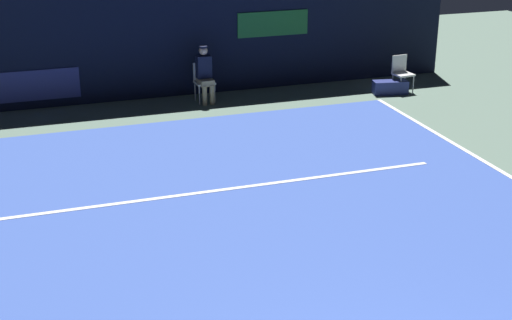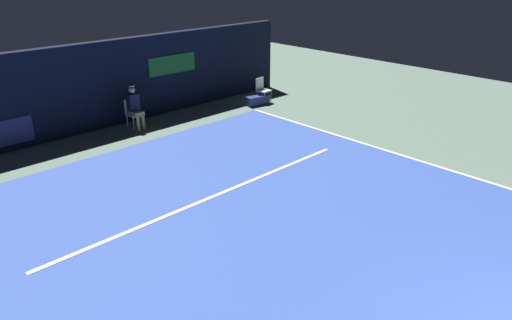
# 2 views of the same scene
# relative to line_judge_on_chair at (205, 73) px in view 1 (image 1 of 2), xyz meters

# --- Properties ---
(ground_plane) EXTENTS (30.94, 30.94, 0.00)m
(ground_plane) POSITION_rel_line_judge_on_chair_xyz_m (-1.17, -7.29, -0.69)
(ground_plane) COLOR slate
(court_surface) EXTENTS (10.30, 12.21, 0.01)m
(court_surface) POSITION_rel_line_judge_on_chair_xyz_m (-1.17, -7.29, -0.68)
(court_surface) COLOR #3856B2
(court_surface) RESTS_ON ground
(line_service) EXTENTS (8.04, 0.10, 0.01)m
(line_service) POSITION_rel_line_judge_on_chair_xyz_m (-1.17, -5.16, -0.67)
(line_service) COLOR white
(line_service) RESTS_ON court_surface
(back_wall) EXTENTS (15.48, 0.33, 2.60)m
(back_wall) POSITION_rel_line_judge_on_chair_xyz_m (-1.18, 0.85, 0.61)
(back_wall) COLOR black
(back_wall) RESTS_ON ground
(line_judge_on_chair) EXTENTS (0.46, 0.55, 1.32)m
(line_judge_on_chair) POSITION_rel_line_judge_on_chair_xyz_m (0.00, 0.00, 0.00)
(line_judge_on_chair) COLOR white
(line_judge_on_chair) RESTS_ON ground
(courtside_chair_near) EXTENTS (0.48, 0.46, 0.88)m
(courtside_chair_near) POSITION_rel_line_judge_on_chair_xyz_m (4.80, -0.64, -0.18)
(courtside_chair_near) COLOR white
(courtside_chair_near) RESTS_ON ground
(equipment_bag) EXTENTS (0.88, 0.47, 0.32)m
(equipment_bag) POSITION_rel_line_judge_on_chair_xyz_m (4.45, -0.76, -0.53)
(equipment_bag) COLOR navy
(equipment_bag) RESTS_ON ground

